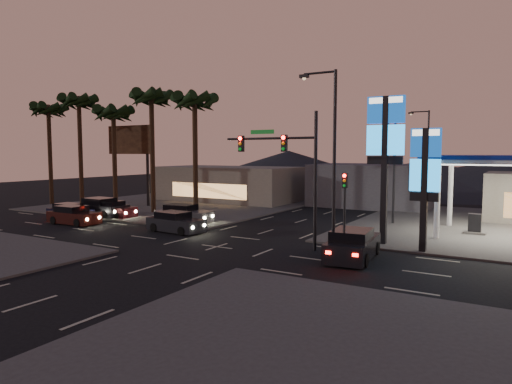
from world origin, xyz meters
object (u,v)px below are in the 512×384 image
Objects in this scene: car_lane_a_rear at (70,212)px; car_lane_b_front at (183,215)px; pylon_sign_short at (425,171)px; suv_station at (353,245)px; pylon_sign_tall at (385,140)px; car_lane_a_mid at (74,216)px; car_lane_b_rear at (112,210)px; car_lane_a_front at (175,223)px; car_lane_b_mid at (101,208)px; traffic_signal_mast at (288,160)px.

car_lane_b_front reaches higher than car_lane_a_rear.
pylon_sign_short is at bearing -5.11° from car_lane_b_front.
car_lane_a_rear is 25.49m from suv_station.
pylon_sign_tall is 24.42m from car_lane_a_mid.
pylon_sign_tall reaches higher than car_lane_b_rear.
pylon_sign_tall reaches higher than suv_station.
car_lane_a_mid is (-23.39, -4.09, -5.72)m from pylon_sign_tall.
car_lane_a_mid is at bearing -173.20° from pylon_sign_short.
pylon_sign_tall is 1.88× the size of car_lane_b_front.
car_lane_a_front is 11.07m from car_lane_b_mid.
car_lane_b_rear is at bearing 169.20° from suv_station.
car_lane_a_front is at bearing -16.02° from car_lane_b_rear.
car_lane_b_rear is (-18.90, 3.51, -4.55)m from traffic_signal_mast.
pylon_sign_tall is 3.20m from pylon_sign_short.
car_lane_a_front is 0.90× the size of suv_station.
car_lane_a_rear is 0.88× the size of car_lane_b_front.
suv_station is at bearing -130.50° from pylon_sign_short.
suv_station is at bearing -7.02° from car_lane_a_front.
car_lane_a_rear is at bearing 179.02° from car_lane_a_front.
car_lane_b_mid reaches higher than suv_station.
car_lane_b_rear is (-9.58, 2.75, 0.00)m from car_lane_a_front.
pylon_sign_tall is 17.14m from car_lane_b_front.
pylon_sign_tall is 7.18m from suv_station.
car_lane_b_mid is 24.77m from suv_station.
car_lane_b_mid is (-1.43, 3.99, 0.09)m from car_lane_a_mid.
car_lane_b_rear reaches higher than car_lane_a_rear.
car_lane_b_front is (-11.41, 4.18, -4.52)m from traffic_signal_mast.
car_lane_a_mid is at bearing -146.68° from car_lane_b_front.
car_lane_b_front is at bearing 5.08° from car_lane_b_rear.
pylon_sign_tall is at bearing 11.05° from car_lane_a_front.
car_lane_a_mid is 1.00× the size of car_lane_b_rear.
pylon_sign_tall is 6.02m from traffic_signal_mast.
pylon_sign_short reaches higher than car_lane_a_mid.
traffic_signal_mast is at bearing 1.77° from car_lane_a_mid.
car_lane_a_rear is (-11.78, 0.20, -0.04)m from car_lane_a_front.
car_lane_a_mid reaches higher than car_lane_a_rear.
car_lane_b_mid is (-20.07, 3.42, -4.46)m from traffic_signal_mast.
pylon_sign_short is 7.69m from traffic_signal_mast.
pylon_sign_tall reaches higher than car_lane_a_front.
pylon_sign_short is at bearing 6.02° from car_lane_a_front.
pylon_sign_short is 0.88× the size of traffic_signal_mast.
pylon_sign_short is at bearing -21.80° from pylon_sign_tall.
traffic_signal_mast is 1.58× the size of suv_station.
car_lane_a_front is (-14.07, -2.75, -5.72)m from pylon_sign_tall.
suv_station is (13.64, -1.68, 0.09)m from car_lane_a_front.
pylon_sign_tall is at bearing 9.91° from car_lane_a_mid.
car_lane_b_rear is at bearing 177.81° from pylon_sign_short.
traffic_signal_mast is (-7.24, -2.51, 0.57)m from pylon_sign_short.
car_lane_b_rear is (1.17, 0.10, -0.09)m from car_lane_b_mid.
car_lane_b_front is 7.52m from car_lane_b_rear.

